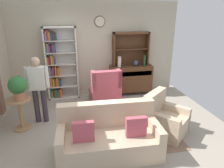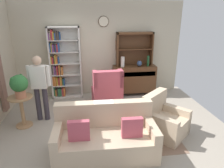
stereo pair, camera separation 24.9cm
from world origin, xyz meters
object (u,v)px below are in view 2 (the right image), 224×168
(bottle_wine, at_px, (148,61))
(armchair_floral, at_px, (164,121))
(sideboard_hutch, at_px, (135,44))
(vase_tall, at_px, (123,62))
(sideboard, at_px, (134,79))
(potted_plant_large, at_px, (19,85))
(couch_floral, at_px, (105,138))
(vase_round, at_px, (139,63))
(plant_stand, at_px, (22,108))
(person_reading, at_px, (40,84))
(bookshelf, at_px, (63,64))
(wingback_chair, at_px, (107,92))

(bottle_wine, distance_m, armchair_floral, 2.37)
(sideboard_hutch, height_order, vase_tall, sideboard_hutch)
(sideboard, height_order, potted_plant_large, potted_plant_large)
(sideboard, distance_m, potted_plant_large, 3.37)
(sideboard, height_order, couch_floral, sideboard)
(vase_round, bearing_deg, potted_plant_large, -152.90)
(vase_tall, bearing_deg, armchair_floral, -77.83)
(armchair_floral, bearing_deg, vase_round, 88.99)
(sideboard_hutch, xyz_separation_m, armchair_floral, (0.09, -2.42, -1.27))
(couch_floral, height_order, armchair_floral, couch_floral)
(couch_floral, distance_m, plant_stand, 2.12)
(sideboard_hutch, distance_m, potted_plant_large, 3.43)
(sideboard, relative_size, vase_round, 7.65)
(bottle_wine, relative_size, plant_stand, 0.44)
(sideboard, bearing_deg, sideboard_hutch, 90.00)
(person_reading, bearing_deg, bookshelf, 73.93)
(vase_tall, distance_m, vase_round, 0.52)
(sideboard, height_order, wingback_chair, wingback_chair)
(couch_floral, bearing_deg, sideboard_hutch, 67.23)
(bookshelf, xyz_separation_m, sideboard, (2.16, -0.08, -0.52))
(bookshelf, height_order, person_reading, bookshelf)
(sideboard_hutch, bearing_deg, couch_floral, -112.77)
(bottle_wine, relative_size, couch_floral, 0.17)
(sideboard_hutch, bearing_deg, bookshelf, -179.27)
(sideboard, distance_m, armchair_floral, 2.32)
(couch_floral, xyz_separation_m, potted_plant_large, (-1.71, 1.14, 0.70))
(potted_plant_large, bearing_deg, vase_round, 27.10)
(couch_floral, distance_m, person_reading, 2.07)
(bookshelf, distance_m, bottle_wine, 2.55)
(sideboard, bearing_deg, armchair_floral, -87.76)
(wingback_chair, bearing_deg, vase_round, 31.92)
(bookshelf, height_order, wingback_chair, bookshelf)
(couch_floral, bearing_deg, person_reading, 133.25)
(bottle_wine, bearing_deg, plant_stand, -156.09)
(sideboard_hutch, height_order, vase_round, sideboard_hutch)
(potted_plant_large, relative_size, person_reading, 0.33)
(sideboard_hutch, distance_m, vase_tall, 0.65)
(sideboard_hutch, relative_size, bottle_wine, 3.46)
(vase_round, xyz_separation_m, potted_plant_large, (-3.04, -1.56, 0.01))
(vase_tall, height_order, wingback_chair, vase_tall)
(couch_floral, relative_size, potted_plant_large, 3.56)
(vase_round, relative_size, bottle_wine, 0.53)
(vase_tall, bearing_deg, sideboard_hutch, 25.89)
(bookshelf, bearing_deg, plant_stand, -115.65)
(vase_round, xyz_separation_m, plant_stand, (-3.08, -1.50, -0.56))
(wingback_chair, height_order, person_reading, person_reading)
(sideboard_hutch, height_order, wingback_chair, sideboard_hutch)
(person_reading, bearing_deg, potted_plant_large, -138.89)
(vase_tall, xyz_separation_m, person_reading, (-2.17, -1.24, -0.17))
(bookshelf, height_order, vase_tall, bookshelf)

